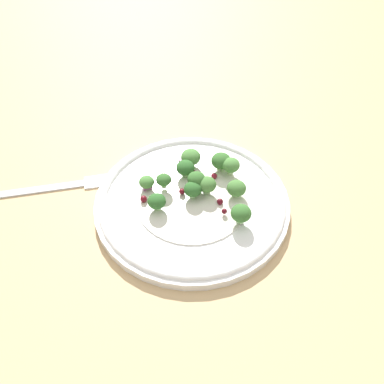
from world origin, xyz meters
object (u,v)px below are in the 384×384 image
Objects in this scene: broccoli_floret_0 at (147,182)px; broccoli_floret_1 at (231,165)px; fork at (52,187)px; plate at (192,201)px; broccoli_floret_2 at (191,157)px.

broccoli_floret_1 is at bearing 129.47° from broccoli_floret_0.
broccoli_floret_0 is 13.98cm from fork.
fork is (12.37, -22.08, -2.92)cm from broccoli_floret_1.
plate is at bearing -23.40° from broccoli_floret_1.
broccoli_floret_2 is at bearing -81.79° from broccoli_floret_1.
plate is 7.49cm from broccoli_floret_1.
broccoli_floret_2 is at bearing 125.33° from fork.
broccoli_floret_0 is at bearing -50.53° from broccoli_floret_1.
broccoli_floret_1 reaches higher than fork.
broccoli_floret_2 is (-5.70, -2.99, 2.17)cm from plate.
broccoli_floret_0 is 0.85× the size of broccoli_floret_1.
fork is at bearing -54.67° from broccoli_floret_2.
plate is 6.79cm from broccoli_floret_2.
broccoli_floret_1 is 25.47cm from fork.
plate is at bearing 99.09° from broccoli_floret_0.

